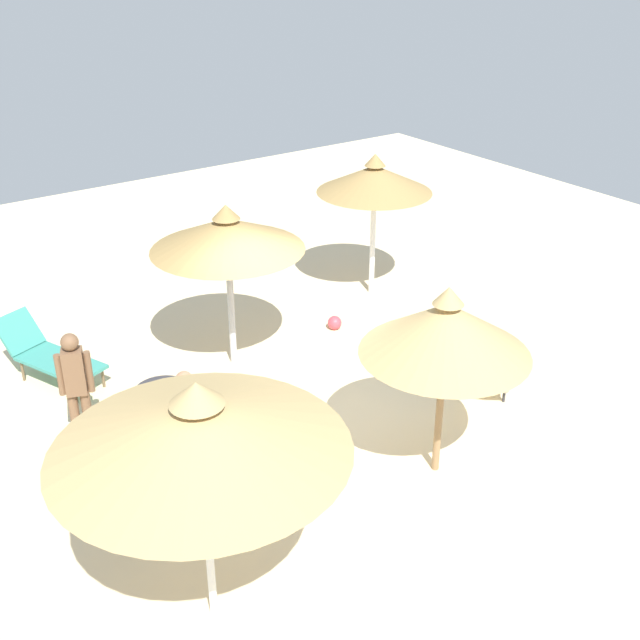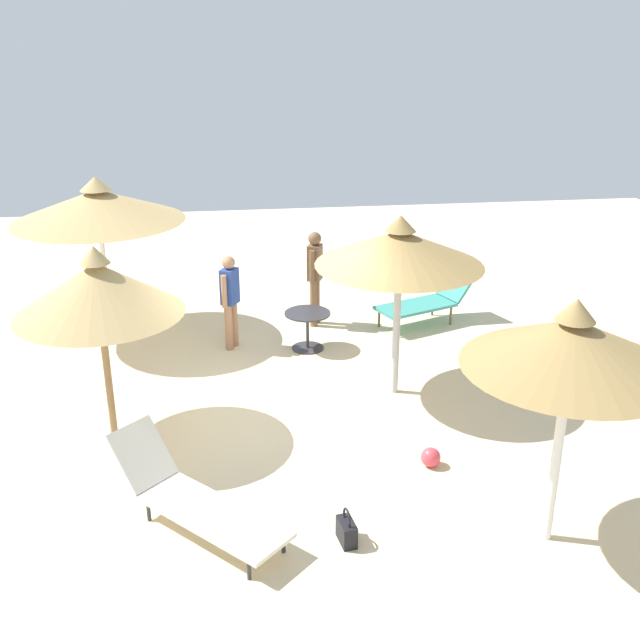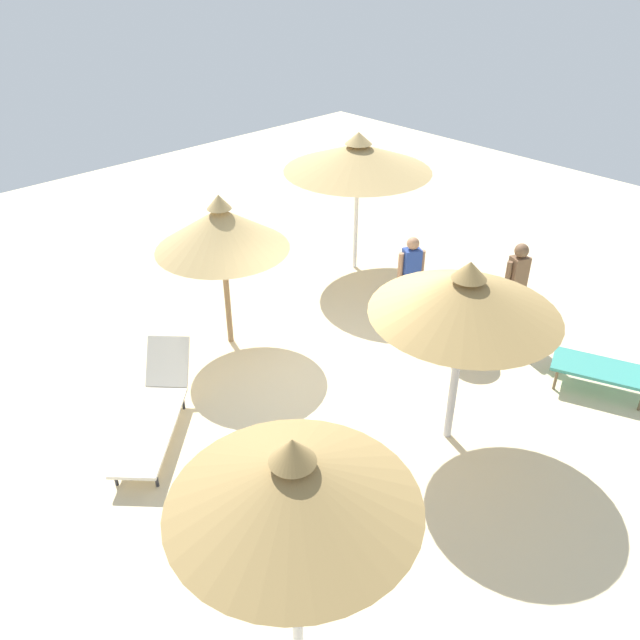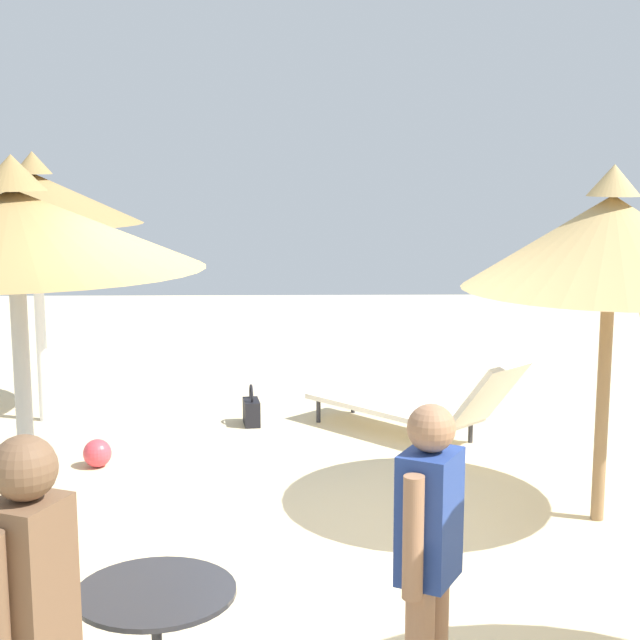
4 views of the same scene
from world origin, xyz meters
The scene contains 12 objects.
ground centered at (0.00, 0.00, -0.05)m, with size 24.00×24.00×0.10m, color beige.
parasol_umbrella_front centered at (-0.47, 2.23, 2.03)m, with size 2.07×2.07×2.58m.
parasol_umbrella_far_left centered at (-3.23, -2.53, 2.22)m, with size 2.09×2.09×2.68m.
parasol_umbrella_center centered at (0.26, -1.69, 2.18)m, with size 2.33×2.33×2.64m.
parasol_umbrella_far_right centered at (3.01, 2.68, 2.28)m, with size 2.80×2.80×2.75m.
lounge_chair_edge centered at (-2.52, 1.15, 0.34)m, with size 2.03×1.99×0.88m.
lounge_chair_near_right centered at (2.82, -2.88, 0.44)m, with size 1.26×1.92×0.91m.
person_standing_near_left centered at (2.19, 0.62, 0.90)m, with size 0.43×0.33×1.58m.
person_standing_back centered at (3.03, -0.87, 0.97)m, with size 0.43×0.30×1.70m.
handbag centered at (-3.03, -0.44, 0.14)m, with size 0.32×0.19×0.41m.
side_table_round centered at (1.97, -0.62, 0.44)m, with size 0.75×0.75×0.64m.
beach_ball centered at (-1.74, -1.69, 0.12)m, with size 0.24×0.24×0.24m, color #D83F4C.
Camera 1 is at (5.54, 8.11, 6.32)m, focal length 44.43 mm.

